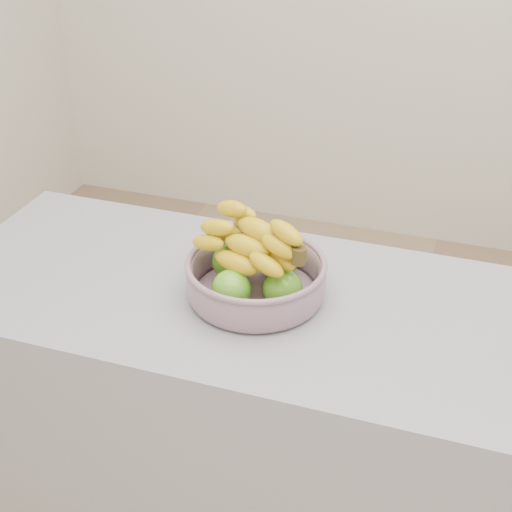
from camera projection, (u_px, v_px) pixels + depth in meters
The scene contains 2 objects.
counter at pixel (367, 472), 1.70m from camera, with size 2.00×0.60×0.90m, color #95959D.
fruit_bowl at pixel (256, 273), 1.51m from camera, with size 0.30×0.30×0.19m.
Camera 1 is at (0.12, -1.20, 1.77)m, focal length 50.00 mm.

